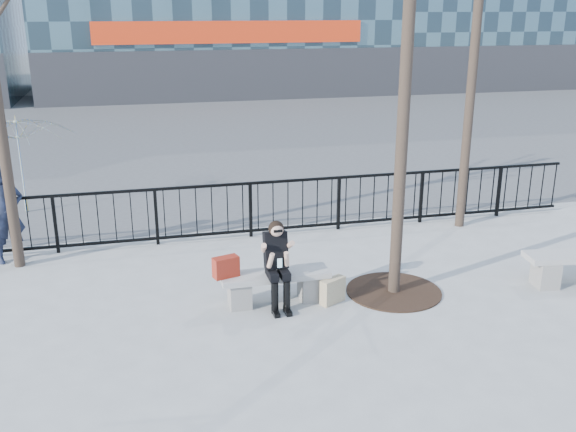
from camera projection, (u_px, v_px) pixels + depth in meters
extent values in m
plane|color=gray|center=(275.00, 302.00, 9.80)|extent=(120.00, 120.00, 0.00)
cube|color=#474747|center=(184.00, 129.00, 23.64)|extent=(60.00, 23.00, 0.01)
cube|color=black|center=(240.00, 184.00, 12.23)|extent=(14.00, 0.05, 0.05)
cube|color=black|center=(241.00, 231.00, 12.53)|extent=(14.00, 0.05, 0.05)
cube|color=#2D2D30|center=(233.00, 76.00, 30.38)|extent=(18.00, 0.08, 2.40)
cube|color=red|center=(232.00, 32.00, 29.70)|extent=(12.60, 0.12, 1.00)
cube|color=#2D2D30|center=(547.00, 68.00, 34.31)|extent=(16.00, 0.08, 2.40)
cylinder|color=black|center=(407.00, 48.00, 8.99)|extent=(0.18, 0.18, 7.50)
cylinder|color=black|center=(474.00, 51.00, 12.16)|extent=(0.18, 0.18, 7.00)
cylinder|color=black|center=(394.00, 291.00, 10.15)|extent=(1.50, 1.50, 0.02)
cube|color=slate|center=(240.00, 294.00, 9.61)|extent=(0.32, 0.38, 0.40)
cube|color=slate|center=(310.00, 286.00, 9.87)|extent=(0.32, 0.38, 0.40)
cube|color=gray|center=(275.00, 275.00, 9.66)|extent=(1.65, 0.46, 0.09)
cube|color=slate|center=(545.00, 274.00, 10.30)|extent=(0.34, 0.40, 0.42)
cube|color=maroon|center=(226.00, 267.00, 9.45)|extent=(0.41, 0.28, 0.31)
cube|color=#BFB187|center=(333.00, 291.00, 9.73)|extent=(0.44, 0.33, 0.39)
imported|color=black|center=(6.00, 214.00, 11.13)|extent=(0.75, 0.64, 1.74)
imported|color=gold|center=(20.00, 166.00, 13.72)|extent=(2.72, 2.76, 2.13)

